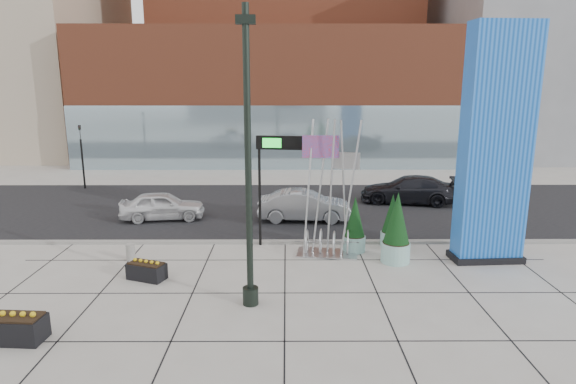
{
  "coord_description": "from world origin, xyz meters",
  "views": [
    {
      "loc": [
        1.04,
        -15.5,
        6.64
      ],
      "look_at": [
        1.11,
        2.0,
        2.69
      ],
      "focal_mm": 30.0,
      "sensor_mm": 36.0,
      "label": 1
    }
  ],
  "objects_px": {
    "car_white_west": "(162,206)",
    "concrete_bollard": "(131,252)",
    "blue_pylon": "(495,150)",
    "public_art_sculpture": "(328,220)",
    "overhead_street_sign": "(279,152)",
    "lamp_post": "(249,191)",
    "car_silver_mid": "(304,206)"
  },
  "relations": [
    {
      "from": "car_white_west",
      "to": "overhead_street_sign",
      "type": "bearing_deg",
      "value": -132.02
    },
    {
      "from": "concrete_bollard",
      "to": "car_silver_mid",
      "type": "bearing_deg",
      "value": 38.53
    },
    {
      "from": "blue_pylon",
      "to": "concrete_bollard",
      "type": "height_order",
      "value": "blue_pylon"
    },
    {
      "from": "lamp_post",
      "to": "public_art_sculpture",
      "type": "height_order",
      "value": "lamp_post"
    },
    {
      "from": "lamp_post",
      "to": "car_white_west",
      "type": "distance_m",
      "value": 11.13
    },
    {
      "from": "blue_pylon",
      "to": "lamp_post",
      "type": "distance_m",
      "value": 9.58
    },
    {
      "from": "blue_pylon",
      "to": "public_art_sculpture",
      "type": "xyz_separation_m",
      "value": [
        -6.03,
        0.64,
        -2.84
      ]
    },
    {
      "from": "blue_pylon",
      "to": "lamp_post",
      "type": "relative_size",
      "value": 1.0
    },
    {
      "from": "lamp_post",
      "to": "concrete_bollard",
      "type": "height_order",
      "value": "lamp_post"
    },
    {
      "from": "car_white_west",
      "to": "concrete_bollard",
      "type": "bearing_deg",
      "value": 173.44
    },
    {
      "from": "blue_pylon",
      "to": "public_art_sculpture",
      "type": "height_order",
      "value": "blue_pylon"
    },
    {
      "from": "blue_pylon",
      "to": "overhead_street_sign",
      "type": "xyz_separation_m",
      "value": [
        -7.98,
        1.8,
        -0.3
      ]
    },
    {
      "from": "lamp_post",
      "to": "car_white_west",
      "type": "relative_size",
      "value": 2.14
    },
    {
      "from": "lamp_post",
      "to": "car_silver_mid",
      "type": "height_order",
      "value": "lamp_post"
    },
    {
      "from": "lamp_post",
      "to": "car_silver_mid",
      "type": "relative_size",
      "value": 1.93
    },
    {
      "from": "concrete_bollard",
      "to": "overhead_street_sign",
      "type": "bearing_deg",
      "value": 17.58
    },
    {
      "from": "blue_pylon",
      "to": "public_art_sculpture",
      "type": "distance_m",
      "value": 6.69
    },
    {
      "from": "lamp_post",
      "to": "concrete_bollard",
      "type": "xyz_separation_m",
      "value": [
        -4.88,
        3.79,
        -3.26
      ]
    },
    {
      "from": "overhead_street_sign",
      "to": "car_white_west",
      "type": "xyz_separation_m",
      "value": [
        -5.86,
        3.89,
        -3.26
      ]
    },
    {
      "from": "public_art_sculpture",
      "to": "overhead_street_sign",
      "type": "bearing_deg",
      "value": 157.46
    },
    {
      "from": "concrete_bollard",
      "to": "lamp_post",
      "type": "bearing_deg",
      "value": -37.83
    },
    {
      "from": "public_art_sculpture",
      "to": "overhead_street_sign",
      "type": "relative_size",
      "value": 1.17
    },
    {
      "from": "public_art_sculpture",
      "to": "car_silver_mid",
      "type": "xyz_separation_m",
      "value": [
        -0.75,
        4.84,
        -0.66
      ]
    },
    {
      "from": "concrete_bollard",
      "to": "public_art_sculpture",
      "type": "bearing_deg",
      "value": 4.8
    },
    {
      "from": "car_silver_mid",
      "to": "car_white_west",
      "type": "bearing_deg",
      "value": 90.8
    },
    {
      "from": "public_art_sculpture",
      "to": "concrete_bollard",
      "type": "xyz_separation_m",
      "value": [
        -7.63,
        -0.64,
        -1.08
      ]
    },
    {
      "from": "concrete_bollard",
      "to": "car_white_west",
      "type": "bearing_deg",
      "value": 91.84
    },
    {
      "from": "public_art_sculpture",
      "to": "car_white_west",
      "type": "bearing_deg",
      "value": 155.21
    },
    {
      "from": "blue_pylon",
      "to": "car_silver_mid",
      "type": "bearing_deg",
      "value": 137.39
    },
    {
      "from": "overhead_street_sign",
      "to": "blue_pylon",
      "type": "bearing_deg",
      "value": -4.88
    },
    {
      "from": "car_white_west",
      "to": "car_silver_mid",
      "type": "height_order",
      "value": "car_silver_mid"
    },
    {
      "from": "lamp_post",
      "to": "car_white_west",
      "type": "bearing_deg",
      "value": 118.11
    }
  ]
}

